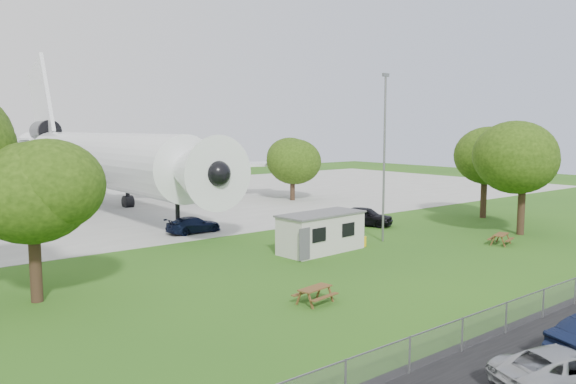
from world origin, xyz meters
TOP-DOWN VIEW (x-y plane):
  - ground at (0.00, 0.00)m, footprint 160.00×160.00m
  - concrete_apron at (0.00, 38.00)m, footprint 120.00×46.00m
  - airliner at (-2.00, 35.86)m, footprint 46.36×47.73m
  - site_cabin at (2.37, 6.45)m, footprint 6.84×3.14m
  - picnic_west at (-5.39, -1.74)m, footprint 2.02×1.77m
  - picnic_east at (13.88, 0.14)m, footprint 2.15×1.95m
  - fence at (0.00, -9.50)m, footprint 58.00×0.04m
  - lamp_mast at (8.20, 6.20)m, footprint 0.16×0.16m
  - tree_west_small at (-15.60, 6.71)m, footprint 5.80×5.80m
  - tree_east_front at (18.55, 1.27)m, footprint 7.76×7.76m
  - tree_east_back at (23.75, 7.82)m, footprint 6.52×6.52m
  - tree_far_apron at (17.87, 28.62)m, footprint 6.58×6.58m
  - car_west_estate at (-5.11, -13.40)m, footprint 5.34×3.78m
  - car_ne_hatch at (12.08, 11.67)m, footprint 3.78×5.05m
  - car_apron_van at (-1.05, 17.69)m, footprint 4.53×1.99m

SIDE VIEW (x-z plane):
  - ground at x=0.00m, z-range 0.00..0.00m
  - picnic_west at x=-5.39m, z-range -0.38..0.38m
  - picnic_east at x=13.88m, z-range -0.38..0.38m
  - fence at x=0.00m, z-range -0.65..0.65m
  - concrete_apron at x=0.00m, z-range 0.00..0.03m
  - car_apron_van at x=-1.05m, z-range 0.00..1.30m
  - car_west_estate at x=-5.11m, z-range 0.00..1.35m
  - car_ne_hatch at x=12.08m, z-range 0.00..1.60m
  - site_cabin at x=2.37m, z-range 0.00..2.62m
  - tree_far_apron at x=17.87m, z-range 0.63..8.48m
  - tree_west_small at x=-15.60m, z-range 1.12..9.21m
  - airliner at x=-2.00m, z-range -3.57..14.11m
  - tree_east_back at x=23.75m, z-range 1.12..9.90m
  - lamp_mast at x=8.20m, z-range 0.00..12.00m
  - tree_east_front at x=18.55m, z-range 1.09..11.04m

